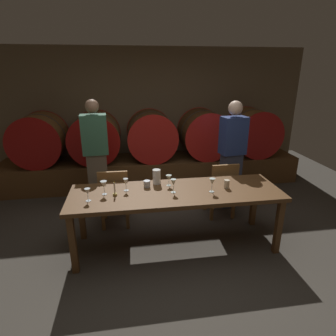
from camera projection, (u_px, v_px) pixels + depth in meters
ground_plane at (172, 254)px, 3.48m from camera, size 8.25×8.25×0.00m
back_wall at (149, 114)px, 5.78m from camera, size 6.35×0.24×2.58m
barrel_shelf at (152, 170)px, 5.61m from camera, size 5.71×0.90×0.51m
wine_barrel_far_left at (40, 139)px, 5.08m from camera, size 0.92×0.84×0.92m
wine_barrel_left at (96, 137)px, 5.22m from camera, size 0.92×0.84×0.92m
wine_barrel_center at (151, 135)px, 5.37m from camera, size 0.92×0.84×0.92m
wine_barrel_right at (204, 134)px, 5.52m from camera, size 0.92×0.84×0.92m
wine_barrel_far_right at (252, 132)px, 5.66m from camera, size 0.92×0.84×0.92m
dining_table at (176, 196)px, 3.44m from camera, size 2.57×0.80×0.76m
chair_left at (114, 195)px, 3.95m from camera, size 0.41×0.41×0.88m
chair_right at (222, 187)px, 4.22m from camera, size 0.41×0.41×0.88m
guest_left at (96, 156)px, 4.32m from camera, size 0.40×0.27×1.76m
guest_right at (232, 155)px, 4.42m from camera, size 0.41×0.29×1.73m
candle_center at (115, 191)px, 3.29m from camera, size 0.05×0.05×0.19m
pitcher at (157, 177)px, 3.61m from camera, size 0.10×0.10×0.19m
wine_glass_far_left at (87, 192)px, 3.13m from camera, size 0.06×0.06×0.15m
wine_glass_left at (104, 185)px, 3.29m from camera, size 0.08×0.08×0.17m
wine_glass_center_left at (126, 182)px, 3.40m from camera, size 0.06×0.06×0.16m
wine_glass_center_right at (169, 178)px, 3.55m from camera, size 0.07×0.07×0.14m
wine_glass_right at (173, 183)px, 3.34m from camera, size 0.07×0.07×0.17m
wine_glass_far_right at (212, 182)px, 3.36m from camera, size 0.07×0.07×0.17m
cup_left at (147, 184)px, 3.52m from camera, size 0.08×0.08×0.08m
cup_right at (227, 184)px, 3.49m from camera, size 0.07×0.07×0.11m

